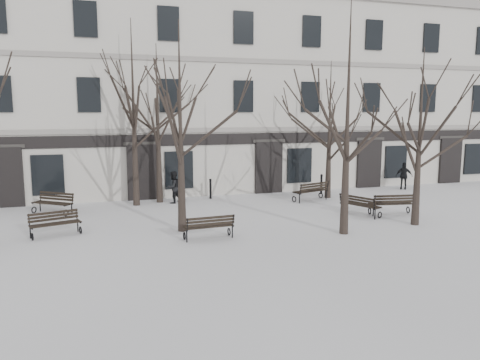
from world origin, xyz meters
name	(u,v)px	position (x,y,z in m)	size (l,w,h in m)	color
ground	(257,231)	(0.00, 0.00, 0.00)	(100.00, 100.00, 0.00)	white
building	(189,97)	(0.00, 12.96, 5.52)	(40.40, 10.20, 11.40)	beige
tree_1	(180,102)	(-2.74, 0.93, 4.95)	(5.55, 5.55, 7.92)	black
tree_2	(348,90)	(3.05, -1.30, 5.38)	(6.02, 6.02, 8.60)	black
tree_3	(421,116)	(6.56, -0.90, 4.42)	(4.96, 4.96, 7.08)	black
tree_4	(133,90)	(-3.99, 6.56, 5.58)	(6.25, 6.25, 8.93)	black
tree_5	(157,105)	(-2.78, 7.00, 4.93)	(5.52, 5.52, 7.89)	black
tree_6	(330,113)	(6.01, 5.59, 4.49)	(5.03, 5.03, 7.18)	black
bench_0	(55,223)	(-7.39, 1.65, 0.49)	(1.89, 1.13, 0.90)	black
bench_1	(209,226)	(-2.03, -0.55, 0.50)	(1.85, 0.77, 0.91)	black
bench_2	(392,203)	(6.72, 0.91, 0.53)	(2.02, 1.01, 0.98)	black
bench_3	(53,202)	(-7.74, 5.77, 0.52)	(1.90, 1.69, 0.96)	black
bench_4	(311,191)	(4.75, 4.98, 0.54)	(2.09, 1.28, 1.00)	black
bench_5	(359,204)	(5.26, 1.21, 0.51)	(1.34, 1.94, 0.94)	black
bollard_a	(210,188)	(-0.08, 7.16, 0.57)	(0.14, 0.14, 1.07)	black
bollard_b	(321,183)	(6.19, 6.69, 0.60)	(0.14, 0.14, 1.12)	black
pedestrian_b	(174,203)	(-2.15, 6.55, 0.00)	(0.79, 0.61, 1.62)	black
pedestrian_c	(403,189)	(11.59, 6.64, 0.00)	(0.94, 0.39, 1.60)	black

